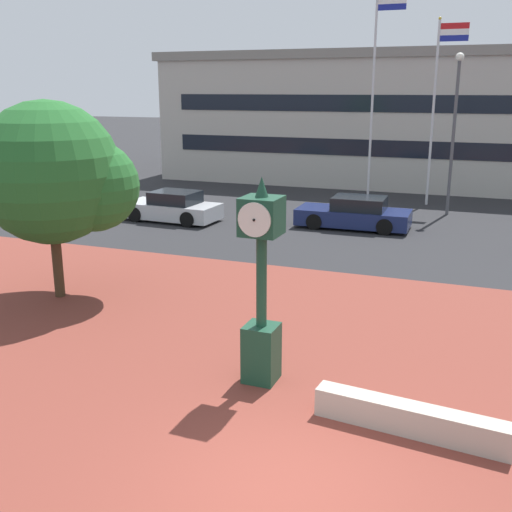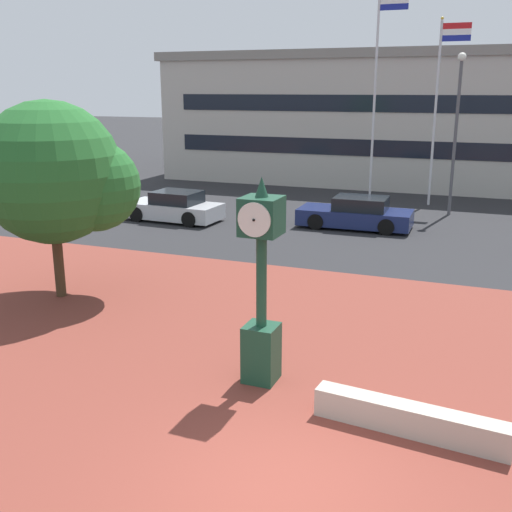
{
  "view_description": "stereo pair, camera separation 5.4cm",
  "coord_description": "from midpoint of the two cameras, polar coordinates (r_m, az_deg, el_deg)",
  "views": [
    {
      "loc": [
        2.35,
        -7.11,
        5.49
      ],
      "look_at": [
        -1.61,
        3.23,
        2.45
      ],
      "focal_mm": 42.9,
      "sensor_mm": 36.0,
      "label": 1
    },
    {
      "loc": [
        2.4,
        -7.1,
        5.49
      ],
      "look_at": [
        -1.61,
        3.23,
        2.45
      ],
      "focal_mm": 42.9,
      "sensor_mm": 36.0,
      "label": 2
    }
  ],
  "objects": [
    {
      "name": "ground_plane",
      "position": [
        9.29,
        2.38,
        -20.89
      ],
      "size": [
        200.0,
        200.0,
        0.0
      ],
      "primitive_type": "plane",
      "color": "#262628"
    },
    {
      "name": "plaza_brick_paving",
      "position": [
        12.03,
        7.65,
        -11.92
      ],
      "size": [
        44.0,
        14.67,
        0.01
      ],
      "primitive_type": "cube",
      "color": "brown",
      "rests_on": "ground"
    },
    {
      "name": "planter_wall",
      "position": [
        10.68,
        14.26,
        -14.55
      ],
      "size": [
        3.22,
        0.74,
        0.5
      ],
      "primitive_type": "cube",
      "rotation": [
        0.0,
        0.0,
        -0.11
      ],
      "color": "#ADA393",
      "rests_on": "ground"
    },
    {
      "name": "street_clock",
      "position": [
        11.45,
        0.64,
        -3.14
      ],
      "size": [
        0.71,
        0.82,
        3.98
      ],
      "rotation": [
        0.0,
        0.0,
        -0.01
      ],
      "color": "#19422D",
      "rests_on": "ground"
    },
    {
      "name": "plaza_tree",
      "position": [
        16.84,
        -17.7,
        7.14
      ],
      "size": [
        4.0,
        3.72,
        5.24
      ],
      "color": "#42301E",
      "rests_on": "ground"
    },
    {
      "name": "car_street_mid",
      "position": [
        25.15,
        9.39,
        3.88
      ],
      "size": [
        4.55,
        2.02,
        1.28
      ],
      "rotation": [
        0.0,
        0.0,
        1.59
      ],
      "color": "navy",
      "rests_on": "ground"
    },
    {
      "name": "car_street_far",
      "position": [
        26.44,
        -7.58,
        4.51
      ],
      "size": [
        4.22,
        2.07,
        1.28
      ],
      "rotation": [
        0.0,
        0.0,
        1.52
      ],
      "color": "#B7BABF",
      "rests_on": "ground"
    },
    {
      "name": "flagpole_primary",
      "position": [
        31.01,
        11.3,
        15.48
      ],
      "size": [
        1.42,
        0.14,
        10.08
      ],
      "color": "silver",
      "rests_on": "ground"
    },
    {
      "name": "flagpole_secondary",
      "position": [
        30.63,
        16.7,
        13.66
      ],
      "size": [
        1.37,
        0.14,
        8.62
      ],
      "color": "silver",
      "rests_on": "ground"
    },
    {
      "name": "civic_building",
      "position": [
        40.83,
        16.04,
        12.4
      ],
      "size": [
        31.03,
        14.41,
        7.56
      ],
      "color": "#B2ADA3",
      "rests_on": "ground"
    },
    {
      "name": "street_lamp_post",
      "position": [
        28.41,
        18.27,
        12.07
      ],
      "size": [
        0.36,
        0.36,
        6.95
      ],
      "color": "#4C4C51",
      "rests_on": "ground"
    }
  ]
}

